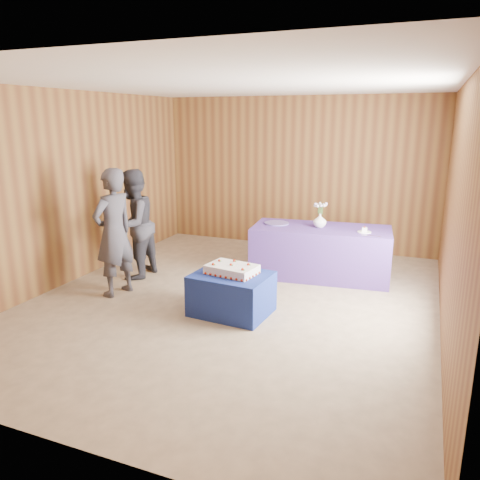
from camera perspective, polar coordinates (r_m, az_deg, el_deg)
The scene contains 13 objects.
ground at distance 6.13m, azimuth -0.92°, elevation -7.50°, with size 6.00×6.00×0.00m, color #9E896D.
room_shell at distance 5.71m, azimuth -0.99°, elevation 9.52°, with size 5.04×6.04×2.72m.
cake_table at distance 5.70m, azimuth -1.04°, elevation -6.56°, with size 0.90×0.70×0.50m, color navy.
serving_table at distance 7.09m, azimuth 9.77°, elevation -1.44°, with size 2.00×0.90×0.75m, color #482F83.
sheet_cake at distance 5.62m, azimuth -1.00°, elevation -3.59°, with size 0.66×0.50×0.14m.
vase at distance 6.99m, azimuth 9.71°, elevation 2.36°, with size 0.19×0.19×0.20m, color white.
flower_spray at distance 6.95m, azimuth 9.79°, elevation 4.22°, with size 0.20×0.20×0.16m.
platter at distance 7.15m, azimuth 4.49°, elevation 2.05°, with size 0.37×0.37×0.02m, color #6050A0.
plate at distance 6.82m, azimuth 14.92°, elevation 0.94°, with size 0.19×0.19×0.01m, color white.
cake_slice at distance 6.81m, azimuth 14.94°, elevation 1.26°, with size 0.08×0.07×0.08m.
knife at distance 6.64m, azimuth 15.67°, elevation 0.50°, with size 0.26×0.02×0.00m, color silver.
guest_left at distance 6.36m, azimuth -15.14°, elevation 0.85°, with size 0.62×0.41×1.70m, color #3D3C47.
guest_right at distance 7.02m, azimuth -12.87°, elevation 1.86°, with size 0.78×0.61×1.61m, color #33343E.
Camera 1 is at (2.21, -5.23, 2.31)m, focal length 35.00 mm.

